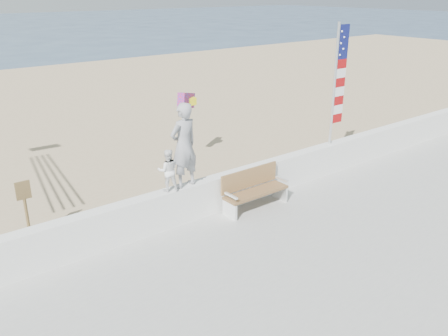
{
  "coord_description": "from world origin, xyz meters",
  "views": [
    {
      "loc": [
        -6.4,
        -6.67,
        5.46
      ],
      "look_at": [
        0.2,
        1.8,
        1.35
      ],
      "focal_mm": 38.0,
      "sensor_mm": 36.0,
      "label": 1
    }
  ],
  "objects": [
    {
      "name": "seawall",
      "position": [
        0.0,
        2.0,
        0.63
      ],
      "size": [
        30.0,
        0.35,
        0.9
      ],
      "primitive_type": "cube",
      "color": "white",
      "rests_on": "boardwalk"
    },
    {
      "name": "flag",
      "position": [
        4.47,
        2.0,
        2.99
      ],
      "size": [
        0.5,
        0.08,
        3.5
      ],
      "color": "silver",
      "rests_on": "seawall"
    },
    {
      "name": "ground",
      "position": [
        0.0,
        0.0,
        0.0
      ],
      "size": [
        220.0,
        220.0,
        0.0
      ],
      "primitive_type": "plane",
      "color": "#314863",
      "rests_on": "ground"
    },
    {
      "name": "sign",
      "position": [
        -4.05,
        3.47,
        0.94
      ],
      "size": [
        0.32,
        0.07,
        1.46
      ],
      "color": "brown",
      "rests_on": "sand"
    },
    {
      "name": "child",
      "position": [
        -1.26,
        2.0,
        1.58
      ],
      "size": [
        0.6,
        0.54,
        0.99
      ],
      "primitive_type": "imported",
      "rotation": [
        0.0,
        0.0,
        2.71
      ],
      "color": "white",
      "rests_on": "seawall"
    },
    {
      "name": "sand",
      "position": [
        0.0,
        9.0,
        0.04
      ],
      "size": [
        90.0,
        40.0,
        0.08
      ],
      "primitive_type": "cube",
      "color": "tan",
      "rests_on": "ground"
    },
    {
      "name": "adult",
      "position": [
        -0.81,
        2.0,
        2.08
      ],
      "size": [
        0.79,
        0.57,
        2.0
      ],
      "primitive_type": "imported",
      "rotation": [
        0.0,
        0.0,
        3.28
      ],
      "color": "gray",
      "rests_on": "seawall"
    },
    {
      "name": "parafoil_kite",
      "position": [
        1.69,
        5.61,
        2.12
      ],
      "size": [
        0.9,
        0.7,
        0.63
      ],
      "color": "red",
      "rests_on": "ground"
    },
    {
      "name": "bench",
      "position": [
        0.96,
        1.55,
        0.69
      ],
      "size": [
        1.8,
        0.57,
        1.0
      ],
      "color": "brown",
      "rests_on": "boardwalk"
    }
  ]
}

